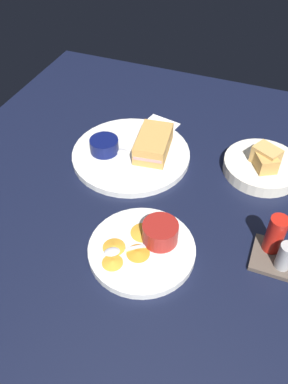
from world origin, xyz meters
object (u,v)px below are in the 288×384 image
at_px(condiment_caddy, 277,247).
at_px(bread_basket_rear, 263,165).
at_px(plate_sandwich_main, 131,155).
at_px(sandwich_half_near, 153,144).
at_px(ramekin_dark_sauce, 104,145).
at_px(ramekin_light_gravy, 160,232).
at_px(spoon_by_gravy_ramekin, 119,251).
at_px(plate_chips_companion, 142,250).
at_px(spoon_by_dark_ramekin, 127,152).

bearing_deg(condiment_caddy, bread_basket_rear, -165.07).
relative_size(plate_sandwich_main, condiment_caddy, 3.12).
relative_size(sandwich_half_near, bread_basket_rear, 0.76).
height_order(ramekin_dark_sauce, ramekin_light_gravy, ramekin_light_gravy).
bearing_deg(spoon_by_gravy_ramekin, plate_sandwich_main, -161.96).
height_order(plate_chips_companion, bread_basket_rear, bread_basket_rear).
relative_size(spoon_by_dark_ramekin, condiment_caddy, 1.05).
relative_size(plate_chips_companion, bread_basket_rear, 1.16).
distance_m(sandwich_half_near, spoon_by_gravy_ramekin, 0.32).
xyz_separation_m(plate_sandwich_main, ramekin_light_gravy, (0.24, 0.16, 0.03)).
distance_m(ramekin_dark_sauce, spoon_by_gravy_ramekin, 0.32).
relative_size(plate_sandwich_main, ramekin_dark_sauce, 4.13).
distance_m(plate_sandwich_main, sandwich_half_near, 0.06).
distance_m(ramekin_dark_sauce, plate_chips_companion, 0.32).
height_order(ramekin_dark_sauce, spoon_by_dark_ramekin, ramekin_dark_sauce).
relative_size(ramekin_dark_sauce, bread_basket_rear, 0.39).
xyz_separation_m(spoon_by_dark_ramekin, plate_chips_companion, (0.26, 0.14, -0.01)).
xyz_separation_m(sandwich_half_near, bread_basket_rear, (-0.04, 0.27, -0.02)).
bearing_deg(plate_chips_companion, condiment_caddy, 108.46).
xyz_separation_m(plate_sandwich_main, ramekin_dark_sauce, (0.02, -0.06, 0.03)).
bearing_deg(spoon_by_gravy_ramekin, condiment_caddy, 110.88).
bearing_deg(spoon_by_dark_ramekin, condiment_caddy, 65.72).
bearing_deg(spoon_by_dark_ramekin, ramekin_light_gravy, 36.73).
xyz_separation_m(plate_sandwich_main, plate_chips_companion, (0.27, 0.13, 0.00)).
bearing_deg(condiment_caddy, spoon_by_gravy_ramekin, -69.12).
height_order(plate_chips_companion, spoon_by_gravy_ramekin, spoon_by_gravy_ramekin).
height_order(plate_sandwich_main, spoon_by_gravy_ramekin, spoon_by_gravy_ramekin).
bearing_deg(condiment_caddy, ramekin_light_gravy, -77.10).
height_order(spoon_by_dark_ramekin, plate_chips_companion, spoon_by_dark_ramekin).
bearing_deg(ramekin_light_gravy, ramekin_dark_sauce, -133.93).
bearing_deg(bread_basket_rear, condiment_caddy, 14.93).
distance_m(ramekin_dark_sauce, spoon_by_dark_ramekin, 0.06).
height_order(ramekin_dark_sauce, condiment_caddy, condiment_caddy).
xyz_separation_m(spoon_by_dark_ramekin, condiment_caddy, (0.18, 0.39, 0.01)).
relative_size(ramekin_dark_sauce, spoon_by_dark_ramekin, 0.72).
height_order(plate_chips_companion, ramekin_light_gravy, ramekin_light_gravy).
height_order(sandwich_half_near, spoon_by_dark_ramekin, sandwich_half_near).
bearing_deg(plate_sandwich_main, spoon_by_dark_ramekin, -45.15).
bearing_deg(bread_basket_rear, spoon_by_gravy_ramekin, -31.77).
xyz_separation_m(sandwich_half_near, ramekin_light_gravy, (0.26, 0.11, -0.00)).
bearing_deg(spoon_by_dark_ramekin, ramekin_dark_sauce, -79.25).
xyz_separation_m(spoon_by_dark_ramekin, ramekin_light_gravy, (0.23, 0.17, 0.02)).
bearing_deg(spoon_by_gravy_ramekin, bread_basket_rear, 148.23).
distance_m(sandwich_half_near, spoon_by_dark_ramekin, 0.07).
distance_m(spoon_by_dark_ramekin, bread_basket_rear, 0.33).
relative_size(sandwich_half_near, ramekin_light_gravy, 1.94).
relative_size(spoon_by_gravy_ramekin, condiment_caddy, 0.94).
height_order(spoon_by_dark_ramekin, bread_basket_rear, bread_basket_rear).
height_order(spoon_by_dark_ramekin, ramekin_light_gravy, ramekin_light_gravy).
height_order(spoon_by_dark_ramekin, spoon_by_gravy_ramekin, same).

